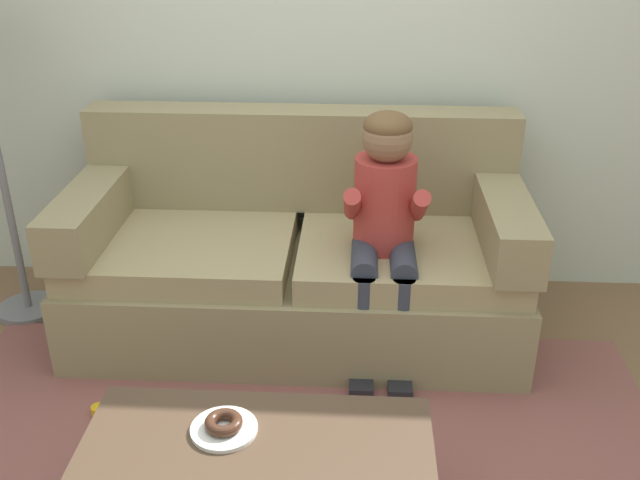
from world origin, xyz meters
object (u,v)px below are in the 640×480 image
couch (297,259)px  toy_controller (120,412)px  coffee_table (257,456)px  person_child (385,217)px  donut (224,423)px

couch → toy_controller: (-0.65, -0.73, -0.33)m
coffee_table → toy_controller: 0.90m
couch → coffee_table: (-0.02, -1.28, -0.01)m
couch → coffee_table: bearing=-90.7°
coffee_table → person_child: 1.19m
person_child → donut: person_child is taller
couch → person_child: size_ratio=1.83×
person_child → couch: bearing=151.3°
coffee_table → person_child: size_ratio=0.98×
person_child → toy_controller: bearing=-153.5°
coffee_table → donut: (-0.11, 0.06, 0.07)m
toy_controller → person_child: bearing=30.6°
couch → coffee_table: size_ratio=1.87×
donut → toy_controller: size_ratio=0.53×
donut → toy_controller: (-0.53, 0.49, -0.39)m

